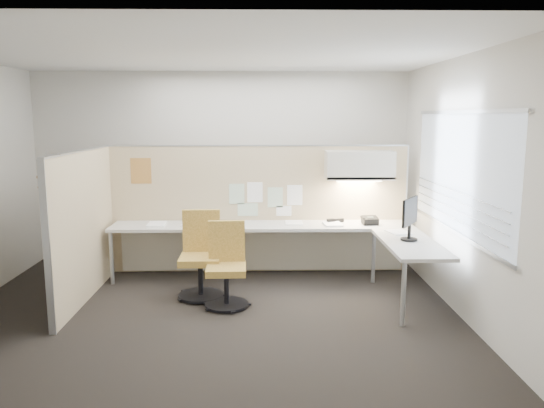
{
  "coord_description": "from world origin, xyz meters",
  "views": [
    {
      "loc": [
        0.59,
        -5.65,
        2.15
      ],
      "look_at": [
        0.72,
        0.8,
        1.08
      ],
      "focal_mm": 35.0,
      "sensor_mm": 36.0,
      "label": 1
    }
  ],
  "objects_px": {
    "chair_left": "(201,258)",
    "phone": "(370,221)",
    "monitor": "(410,216)",
    "desk": "(288,236)",
    "chair_right": "(227,268)"
  },
  "relations": [
    {
      "from": "monitor",
      "to": "phone",
      "type": "relative_size",
      "value": 2.27
    },
    {
      "from": "chair_left",
      "to": "chair_right",
      "type": "distance_m",
      "value": 0.46
    },
    {
      "from": "desk",
      "to": "phone",
      "type": "bearing_deg",
      "value": 6.02
    },
    {
      "from": "chair_left",
      "to": "phone",
      "type": "bearing_deg",
      "value": 17.3
    },
    {
      "from": "chair_left",
      "to": "phone",
      "type": "relative_size",
      "value": 4.67
    },
    {
      "from": "chair_left",
      "to": "chair_right",
      "type": "bearing_deg",
      "value": -44.69
    },
    {
      "from": "monitor",
      "to": "phone",
      "type": "distance_m",
      "value": 1.0
    },
    {
      "from": "monitor",
      "to": "phone",
      "type": "xyz_separation_m",
      "value": [
        -0.27,
        0.93,
        -0.24
      ]
    },
    {
      "from": "chair_left",
      "to": "phone",
      "type": "height_order",
      "value": "chair_left"
    },
    {
      "from": "phone",
      "to": "desk",
      "type": "bearing_deg",
      "value": -177.36
    },
    {
      "from": "desk",
      "to": "chair_right",
      "type": "distance_m",
      "value": 1.18
    },
    {
      "from": "monitor",
      "to": "chair_right",
      "type": "bearing_deg",
      "value": 125.69
    },
    {
      "from": "phone",
      "to": "chair_left",
      "type": "bearing_deg",
      "value": -165.4
    },
    {
      "from": "chair_right",
      "to": "phone",
      "type": "height_order",
      "value": "chair_right"
    },
    {
      "from": "monitor",
      "to": "phone",
      "type": "height_order",
      "value": "monitor"
    }
  ]
}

